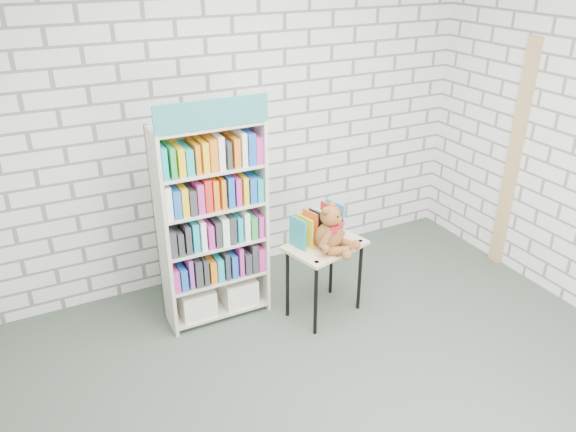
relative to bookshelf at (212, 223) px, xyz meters
name	(u,v)px	position (x,y,z in m)	size (l,w,h in m)	color
ground	(356,399)	(0.48, -1.36, -0.84)	(4.50, 4.50, 0.00)	#3E4A3E
room_shell	(374,149)	(0.48, -1.36, 0.95)	(4.52, 4.02, 2.81)	silver
bookshelf	(212,223)	(0.00, 0.00, 0.00)	(0.82, 0.32, 1.84)	beige
display_table	(325,254)	(0.79, -0.39, -0.28)	(0.69, 0.56, 0.65)	#DBB083
table_books	(317,226)	(0.76, -0.29, -0.07)	(0.45, 0.29, 0.25)	teal
teddy_bear	(332,232)	(0.79, -0.48, -0.04)	(0.37, 0.36, 0.38)	brown
door_trim	(514,158)	(2.71, -0.41, 0.21)	(0.05, 0.12, 2.10)	tan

